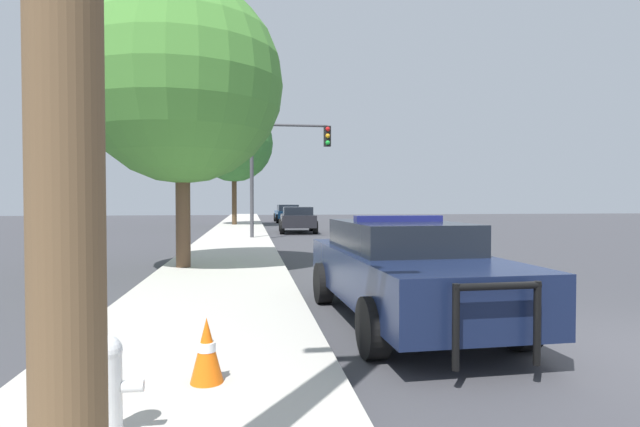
% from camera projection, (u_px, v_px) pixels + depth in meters
% --- Properties ---
extents(sidewalk_left, '(3.00, 110.00, 0.13)m').
position_uv_depth(sidewalk_left, '(186.00, 371.00, 4.91)').
color(sidewalk_left, '#BCB7AD').
rests_on(sidewalk_left, ground_plane).
extents(police_car, '(2.15, 5.04, 1.52)m').
position_uv_depth(police_car, '(403.00, 268.00, 7.16)').
color(police_car, '#141E3D').
rests_on(police_car, ground_plane).
extents(fire_hydrant, '(0.49, 0.21, 0.69)m').
position_uv_depth(fire_hydrant, '(106.00, 383.00, 3.40)').
color(fire_hydrant, white).
rests_on(fire_hydrant, sidewalk_left).
extents(traffic_light, '(3.56, 0.35, 5.06)m').
position_uv_depth(traffic_light, '(284.00, 156.00, 21.83)').
color(traffic_light, '#424247').
rests_on(traffic_light, sidewalk_left).
extents(car_background_distant, '(2.05, 4.45, 1.40)m').
position_uv_depth(car_background_distant, '(287.00, 213.00, 39.91)').
color(car_background_distant, navy).
rests_on(car_background_distant, ground_plane).
extents(car_background_midblock, '(2.09, 4.10, 1.39)m').
position_uv_depth(car_background_midblock, '(298.00, 219.00, 26.92)').
color(car_background_midblock, black).
rests_on(car_background_midblock, ground_plane).
extents(tree_sidewalk_far, '(5.17, 5.17, 8.03)m').
position_uv_depth(tree_sidewalk_far, '(234.00, 143.00, 33.19)').
color(tree_sidewalk_far, '#4C3823').
rests_on(tree_sidewalk_far, sidewalk_left).
extents(tree_sidewalk_near, '(4.84, 4.84, 6.86)m').
position_uv_depth(tree_sidewalk_near, '(182.00, 83.00, 11.96)').
color(tree_sidewalk_near, brown).
rests_on(tree_sidewalk_near, sidewalk_left).
extents(traffic_cone, '(0.29, 0.29, 0.58)m').
position_uv_depth(traffic_cone, '(207.00, 350.00, 4.41)').
color(traffic_cone, orange).
rests_on(traffic_cone, sidewalk_left).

